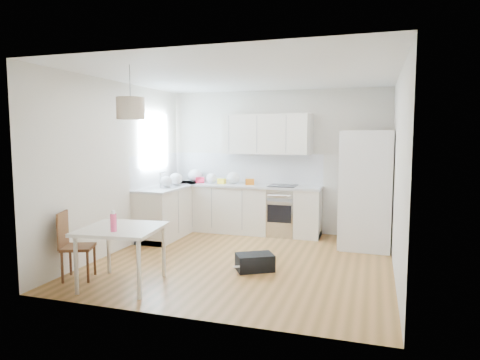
{
  "coord_description": "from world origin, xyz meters",
  "views": [
    {
      "loc": [
        1.81,
        -5.91,
        1.86
      ],
      "look_at": [
        -0.19,
        0.4,
        1.16
      ],
      "focal_mm": 32.0,
      "sensor_mm": 36.0,
      "label": 1
    }
  ],
  "objects_px": {
    "dining_table": "(122,234)",
    "dining_chair": "(78,245)",
    "refrigerator": "(367,189)",
    "gym_bag": "(255,262)"
  },
  "relations": [
    {
      "from": "refrigerator",
      "to": "dining_table",
      "type": "distance_m",
      "value": 4.04
    },
    {
      "from": "refrigerator",
      "to": "gym_bag",
      "type": "xyz_separation_m",
      "value": [
        -1.43,
        -1.8,
        -0.85
      ]
    },
    {
      "from": "dining_table",
      "to": "dining_chair",
      "type": "bearing_deg",
      "value": 170.41
    },
    {
      "from": "dining_chair",
      "to": "gym_bag",
      "type": "height_order",
      "value": "dining_chair"
    },
    {
      "from": "refrigerator",
      "to": "dining_table",
      "type": "height_order",
      "value": "refrigerator"
    },
    {
      "from": "refrigerator",
      "to": "gym_bag",
      "type": "distance_m",
      "value": 2.45
    },
    {
      "from": "dining_chair",
      "to": "gym_bag",
      "type": "distance_m",
      "value": 2.34
    },
    {
      "from": "dining_chair",
      "to": "dining_table",
      "type": "bearing_deg",
      "value": -23.85
    },
    {
      "from": "dining_table",
      "to": "gym_bag",
      "type": "height_order",
      "value": "dining_table"
    },
    {
      "from": "dining_table",
      "to": "dining_chair",
      "type": "distance_m",
      "value": 0.7
    }
  ]
}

